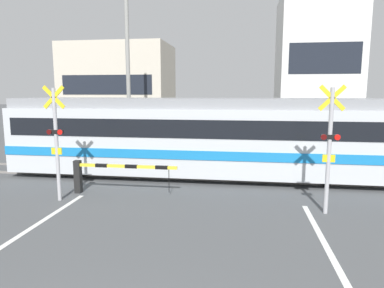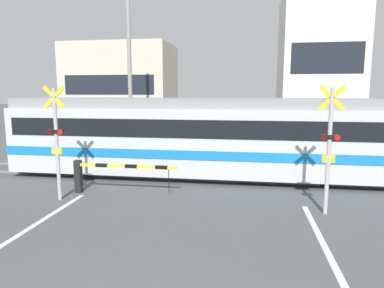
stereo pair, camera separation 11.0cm
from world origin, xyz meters
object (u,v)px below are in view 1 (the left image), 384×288
(pedestrian, at_px, (213,136))
(crossing_signal_left, at_px, (56,138))
(crossing_signal_right, at_px, (329,144))
(crossing_barrier_near, at_px, (102,172))
(crossing_barrier_far, at_px, (270,148))
(commuter_train, at_px, (201,135))

(pedestrian, bearing_deg, crossing_signal_left, -116.19)
(crossing_signal_right, height_order, pedestrian, crossing_signal_right)
(crossing_signal_left, distance_m, pedestrian, 9.01)
(crossing_barrier_near, bearing_deg, crossing_signal_right, -6.98)
(pedestrian, bearing_deg, crossing_barrier_far, -32.48)
(crossing_barrier_near, relative_size, crossing_signal_left, 0.98)
(crossing_signal_left, height_order, pedestrian, crossing_signal_left)
(commuter_train, relative_size, crossing_barrier_far, 4.31)
(crossing_barrier_near, height_order, pedestrian, pedestrian)
(crossing_barrier_near, height_order, crossing_barrier_far, same)
(crossing_barrier_far, relative_size, crossing_signal_left, 0.98)
(commuter_train, xyz_separation_m, crossing_barrier_far, (2.83, 2.69, -0.89))
(crossing_signal_right, relative_size, pedestrian, 1.99)
(commuter_train, height_order, crossing_signal_left, crossing_signal_left)
(commuter_train, height_order, crossing_signal_right, crossing_signal_right)
(crossing_barrier_near, distance_m, crossing_signal_left, 1.76)
(crossing_barrier_near, bearing_deg, crossing_barrier_far, 44.19)
(crossing_barrier_near, relative_size, crossing_signal_right, 0.98)
(crossing_barrier_near, bearing_deg, crossing_signal_left, -141.24)
(crossing_barrier_near, height_order, crossing_signal_right, crossing_signal_right)
(crossing_signal_right, bearing_deg, pedestrian, 114.90)
(commuter_train, bearing_deg, crossing_barrier_near, -135.14)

